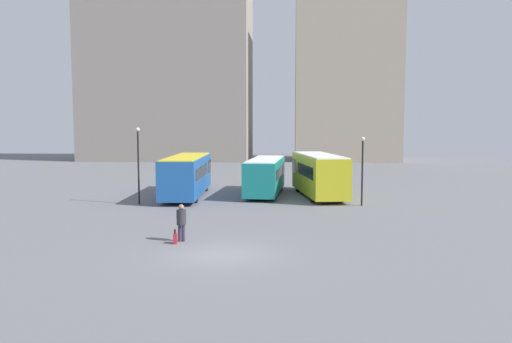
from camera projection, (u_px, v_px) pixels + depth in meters
name	position (u px, v px, depth m)	size (l,w,h in m)	color
ground_plane	(221.00, 255.00, 21.36)	(160.00, 160.00, 0.00)	slate
building_block_left	(168.00, 72.00, 80.59)	(26.53, 12.47, 28.28)	gray
building_block_right	(346.00, 76.00, 78.68)	(16.01, 10.25, 26.82)	tan
bus_0	(187.00, 174.00, 39.06)	(3.16, 10.68, 3.16)	#1E56A3
bus_1	(265.00, 175.00, 40.15)	(2.99, 9.24, 2.88)	#19847F
bus_2	(319.00, 174.00, 39.02)	(4.12, 9.72, 3.29)	gold
traveler	(181.00, 219.00, 23.78)	(0.51, 0.51, 1.79)	#382D4C
suitcase	(175.00, 238.00, 23.39)	(0.20, 0.39, 0.71)	#B7232D
lamp_post_0	(362.00, 165.00, 34.27)	(0.28, 0.28, 4.75)	black
lamp_post_1	(138.00, 159.00, 34.84)	(0.28, 0.28, 5.40)	black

